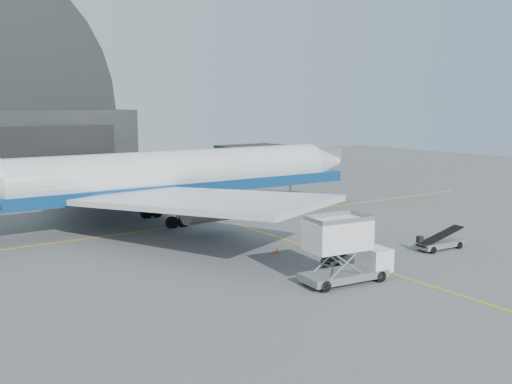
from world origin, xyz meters
TOP-DOWN VIEW (x-y plane):
  - ground at (0.00, 0.00)m, footprint 200.00×200.00m
  - taxi_lines at (0.00, 12.67)m, footprint 80.00×42.12m
  - distant_bldg_a at (38.00, 72.00)m, footprint 14.00×8.00m
  - distant_bldg_b at (55.00, 68.00)m, footprint 8.00×6.00m
  - airliner at (-6.00, 22.98)m, footprint 51.33×49.78m
  - catering_truck at (-4.60, -4.04)m, footprint 6.99×3.19m
  - pushback_tug at (4.69, 4.87)m, footprint 4.56×3.67m
  - belt_loader_a at (-1.33, -0.59)m, footprint 4.30×1.68m
  - belt_loader_b at (9.08, -1.68)m, footprint 4.99×1.94m
  - traffic_cone at (-3.65, 5.27)m, footprint 0.35×0.35m

SIDE VIEW (x-z plane):
  - ground at x=0.00m, z-range 0.00..0.00m
  - distant_bldg_a at x=38.00m, z-range -2.00..2.00m
  - distant_bldg_b at x=55.00m, z-range -1.40..1.40m
  - taxi_lines at x=0.00m, z-range 0.00..0.02m
  - traffic_cone at x=-3.65m, z-range -0.01..0.49m
  - belt_loader_a at x=-1.33m, z-range -0.31..1.31m
  - belt_loader_b at x=9.08m, z-range -0.36..1.52m
  - pushback_tug at x=4.69m, z-range -0.23..1.62m
  - catering_truck at x=-4.60m, z-range 0.03..4.68m
  - airliner at x=-6.00m, z-range -3.97..14.05m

